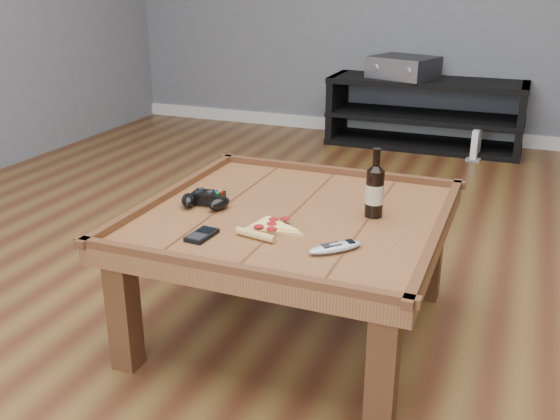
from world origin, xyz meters
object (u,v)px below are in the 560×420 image
at_px(beer_bottle, 375,190).
at_px(av_receiver, 403,67).
at_px(pizza_slice, 269,228).
at_px(coffee_table, 293,229).
at_px(game_controller, 206,200).
at_px(remote_control, 336,247).
at_px(media_console, 424,114).
at_px(smartphone, 202,235).
at_px(game_console, 476,145).

xyz_separation_m(beer_bottle, av_receiver, (-0.44, 2.67, 0.03)).
bearing_deg(av_receiver, pizza_slice, -67.02).
bearing_deg(coffee_table, av_receiver, 93.73).
distance_m(game_controller, remote_control, 0.57).
bearing_deg(game_controller, av_receiver, 82.16).
bearing_deg(remote_control, av_receiver, 142.11).
bearing_deg(remote_control, coffee_table, 176.81).
bearing_deg(remote_control, media_console, 138.71).
height_order(media_console, beer_bottle, beer_bottle).
relative_size(beer_bottle, remote_control, 1.45).
bearing_deg(smartphone, pizza_slice, 40.69).
xyz_separation_m(coffee_table, media_console, (0.00, 2.75, -0.15)).
bearing_deg(beer_bottle, media_console, 95.54).
height_order(pizza_slice, smartphone, pizza_slice).
distance_m(beer_bottle, remote_control, 0.33).
height_order(beer_bottle, av_receiver, beer_bottle).
height_order(coffee_table, beer_bottle, beer_bottle).
relative_size(media_console, game_controller, 7.18).
xyz_separation_m(coffee_table, beer_bottle, (0.26, 0.07, 0.15)).
height_order(beer_bottle, game_console, beer_bottle).
relative_size(beer_bottle, game_controller, 1.20).
relative_size(game_controller, pizza_slice, 0.73).
bearing_deg(game_console, av_receiver, 167.15).
bearing_deg(coffee_table, game_console, 81.05).
relative_size(av_receiver, game_console, 2.49).
relative_size(coffee_table, media_console, 0.74).
bearing_deg(smartphone, media_console, 90.78).
bearing_deg(coffee_table, beer_bottle, 15.64).
height_order(pizza_slice, remote_control, same).
bearing_deg(game_controller, remote_control, -25.06).
xyz_separation_m(coffee_table, game_console, (0.40, 2.54, -0.29)).
relative_size(game_controller, av_receiver, 0.37).
relative_size(beer_bottle, av_receiver, 0.44).
height_order(av_receiver, game_console, av_receiver).
height_order(game_controller, smartphone, game_controller).
bearing_deg(smartphone, beer_bottle, 43.90).
distance_m(game_controller, av_receiver, 2.80).
height_order(media_console, remote_control, media_console).
distance_m(media_console, beer_bottle, 2.71).
relative_size(media_console, remote_control, 8.63).
distance_m(media_console, game_controller, 2.83).
height_order(game_controller, pizza_slice, game_controller).
relative_size(coffee_table, pizza_slice, 3.84).
xyz_separation_m(coffee_table, smartphone, (-0.19, -0.30, 0.07)).
distance_m(media_console, pizza_slice, 2.93).
distance_m(game_controller, pizza_slice, 0.31).
relative_size(game_controller, smartphone, 1.66).
bearing_deg(remote_control, game_controller, -155.44).
xyz_separation_m(coffee_table, remote_control, (0.22, -0.25, 0.07)).
xyz_separation_m(pizza_slice, remote_control, (0.24, -0.07, 0.00)).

